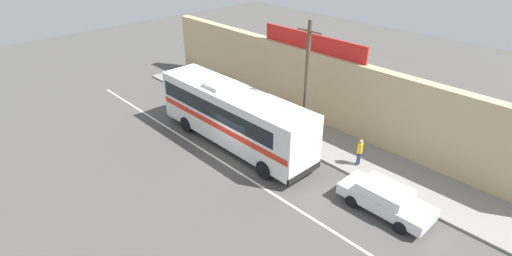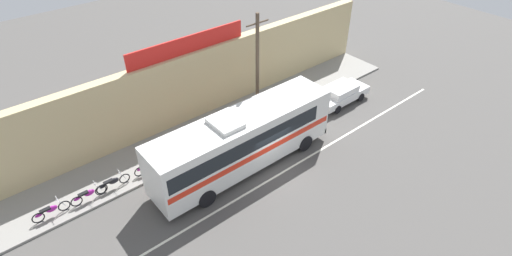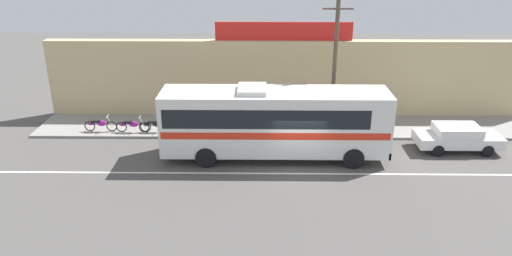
# 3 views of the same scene
# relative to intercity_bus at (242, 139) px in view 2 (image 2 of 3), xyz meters

# --- Properties ---
(ground_plane) EXTENTS (70.00, 70.00, 0.00)m
(ground_plane) POSITION_rel_intercity_bus_xyz_m (1.23, -1.08, -2.07)
(ground_plane) COLOR #4F4C49
(sidewalk_slab) EXTENTS (30.00, 3.60, 0.14)m
(sidewalk_slab) POSITION_rel_intercity_bus_xyz_m (1.23, 4.12, -2.00)
(sidewalk_slab) COLOR gray
(sidewalk_slab) RESTS_ON ground_plane
(storefront_facade) EXTENTS (30.00, 0.70, 4.80)m
(storefront_facade) POSITION_rel_intercity_bus_xyz_m (1.23, 6.27, 0.33)
(storefront_facade) COLOR tan
(storefront_facade) RESTS_ON ground_plane
(storefront_billboard) EXTENTS (8.24, 0.12, 1.10)m
(storefront_billboard) POSITION_rel_intercity_bus_xyz_m (0.72, 6.27, 3.28)
(storefront_billboard) COLOR red
(storefront_billboard) RESTS_ON storefront_facade
(road_center_stripe) EXTENTS (30.00, 0.14, 0.01)m
(road_center_stripe) POSITION_rel_intercity_bus_xyz_m (1.23, -1.88, -2.06)
(road_center_stripe) COLOR silver
(road_center_stripe) RESTS_ON ground_plane
(intercity_bus) EXTENTS (11.35, 2.68, 3.78)m
(intercity_bus) POSITION_rel_intercity_bus_xyz_m (0.00, 0.00, 0.00)
(intercity_bus) COLOR silver
(intercity_bus) RESTS_ON ground_plane
(parked_car) EXTENTS (4.40, 1.87, 1.37)m
(parked_car) POSITION_rel_intercity_bus_xyz_m (9.82, 1.04, -1.33)
(parked_car) COLOR silver
(parked_car) RESTS_ON ground_plane
(utility_pole) EXTENTS (1.60, 0.22, 7.64)m
(utility_pole) POSITION_rel_intercity_bus_xyz_m (3.32, 2.66, 2.03)
(utility_pole) COLOR brown
(utility_pole) RESTS_ON sidewalk_slab
(motorcycle_black) EXTENTS (1.89, 0.56, 0.94)m
(motorcycle_black) POSITION_rel_intercity_bus_xyz_m (-9.90, 3.07, -1.50)
(motorcycle_black) COLOR black
(motorcycle_black) RESTS_ON sidewalk_slab
(motorcycle_green) EXTENTS (1.91, 0.56, 0.94)m
(motorcycle_green) POSITION_rel_intercity_bus_xyz_m (-6.65, 2.99, -1.50)
(motorcycle_green) COLOR black
(motorcycle_green) RESTS_ON sidewalk_slab
(motorcycle_purple) EXTENTS (1.87, 0.56, 0.94)m
(motorcycle_purple) POSITION_rel_intercity_bus_xyz_m (-4.49, 2.98, -1.50)
(motorcycle_purple) COLOR black
(motorcycle_purple) RESTS_ON sidewalk_slab
(motorcycle_red) EXTENTS (1.91, 0.56, 0.94)m
(motorcycle_red) POSITION_rel_intercity_bus_xyz_m (-8.02, 2.96, -1.50)
(motorcycle_red) COLOR black
(motorcycle_red) RESTS_ON sidewalk_slab
(pedestrian_by_curb) EXTENTS (0.30, 0.48, 1.63)m
(pedestrian_by_curb) POSITION_rel_intercity_bus_xyz_m (6.82, 3.38, -0.98)
(pedestrian_by_curb) COLOR navy
(pedestrian_by_curb) RESTS_ON sidewalk_slab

